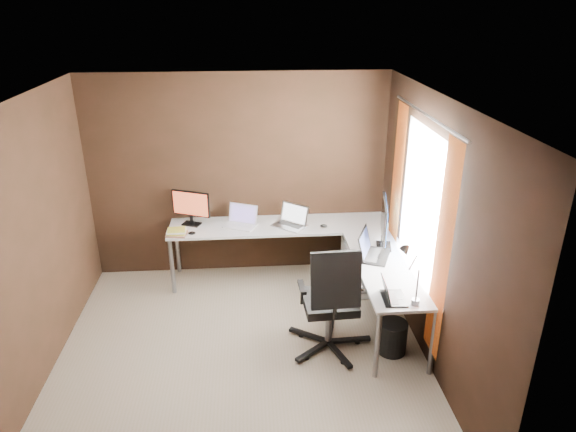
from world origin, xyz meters
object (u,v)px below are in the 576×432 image
at_px(drawer_pedestal, 361,267).
at_px(desk_lamp, 409,268).
at_px(office_chair, 330,319).
at_px(wastebasket, 392,337).
at_px(laptop_silver, 291,221).
at_px(laptop_white, 241,221).
at_px(monitor_left, 191,206).
at_px(laptop_black_big, 371,251).
at_px(book_stack, 177,232).
at_px(laptop_black_small, 391,295).
at_px(monitor_right, 384,222).

relative_size(drawer_pedestal, desk_lamp, 1.10).
relative_size(office_chair, wastebasket, 3.55).
xyz_separation_m(laptop_silver, desk_lamp, (0.89, -1.75, 0.29)).
relative_size(laptop_white, desk_lamp, 0.80).
bearing_deg(wastebasket, laptop_white, 133.13).
distance_m(laptop_silver, office_chair, 1.51).
xyz_separation_m(monitor_left, laptop_black_big, (1.97, -0.99, -0.18)).
relative_size(laptop_white, laptop_black_big, 0.88).
xyz_separation_m(laptop_silver, laptop_black_big, (0.77, -0.86, 0.00)).
height_order(book_stack, desk_lamp, desk_lamp).
xyz_separation_m(laptop_black_big, book_stack, (-2.12, 0.69, -0.02)).
bearing_deg(laptop_black_big, wastebasket, -147.66).
distance_m(laptop_white, laptop_black_big, 1.65).
height_order(laptop_black_small, wastebasket, laptop_black_small).
relative_size(laptop_white, book_stack, 1.77).
bearing_deg(monitor_right, laptop_black_small, -178.06).
distance_m(laptop_white, desk_lamp, 2.36).
relative_size(laptop_black_big, laptop_black_small, 1.66).
bearing_deg(book_stack, laptop_black_small, -36.22).
height_order(monitor_left, wastebasket, monitor_left).
xyz_separation_m(drawer_pedestal, laptop_black_small, (-0.05, -1.39, 0.47)).
distance_m(laptop_black_big, book_stack, 2.23).
xyz_separation_m(book_stack, office_chair, (1.60, -1.26, -0.42)).
bearing_deg(laptop_white, book_stack, -139.17).
bearing_deg(book_stack, wastebasket, -31.39).
xyz_separation_m(monitor_right, laptop_black_small, (-0.19, -1.05, -0.26)).
bearing_deg(monitor_left, book_stack, -93.86).
distance_m(laptop_silver, wastebasket, 1.86).
bearing_deg(book_stack, drawer_pedestal, -3.97).
bearing_deg(monitor_left, drawer_pedestal, 10.27).
height_order(laptop_black_big, desk_lamp, desk_lamp).
bearing_deg(wastebasket, office_chair, 171.03).
relative_size(laptop_white, laptop_black_small, 1.45).
distance_m(drawer_pedestal, monitor_right, 0.82).
height_order(monitor_right, laptop_black_small, monitor_right).
xyz_separation_m(monitor_left, book_stack, (-0.15, -0.30, -0.20)).
distance_m(monitor_left, laptop_silver, 1.22).
bearing_deg(laptop_white, wastebasket, -22.64).
xyz_separation_m(laptop_silver, book_stack, (-1.35, -0.17, -0.02)).
xyz_separation_m(laptop_silver, wastebasket, (0.88, -1.52, -0.62)).
distance_m(laptop_black_small, book_stack, 2.61).
distance_m(laptop_black_big, wastebasket, 0.91).
relative_size(laptop_silver, laptop_black_small, 1.52).
relative_size(laptop_black_small, desk_lamp, 0.55).
bearing_deg(drawer_pedestal, laptop_silver, 158.67).
bearing_deg(monitor_left, monitor_right, 2.67).
bearing_deg(desk_lamp, wastebasket, 93.60).
bearing_deg(laptop_silver, drawer_pedestal, 17.84).
relative_size(monitor_left, office_chair, 0.39).
xyz_separation_m(monitor_right, desk_lamp, (-0.06, -1.10, 0.04)).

